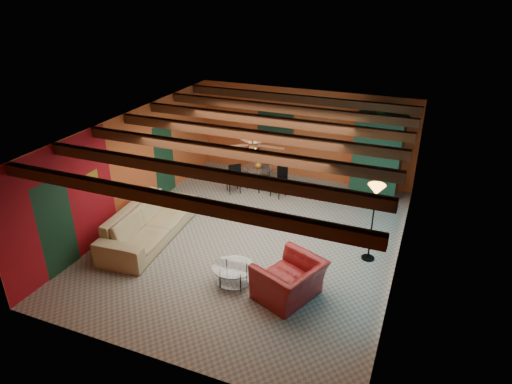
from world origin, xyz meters
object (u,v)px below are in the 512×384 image
at_px(sofa, 149,223).
at_px(dining_table, 258,174).
at_px(floor_lamp, 372,223).
at_px(armchair, 289,280).
at_px(vase, 258,156).
at_px(potted_plant, 383,109).
at_px(coffee_table, 234,275).
at_px(armoire, 377,156).

relative_size(sofa, dining_table, 1.60).
distance_m(dining_table, floor_lamp, 4.35).
xyz_separation_m(sofa, dining_table, (1.33, 3.54, 0.05)).
bearing_deg(dining_table, armchair, -61.33).
distance_m(floor_lamp, vase, 4.33).
bearing_deg(floor_lamp, potted_plant, 97.36).
bearing_deg(dining_table, coffee_table, -74.43).
bearing_deg(floor_lamp, coffee_table, -140.70).
relative_size(sofa, armoire, 1.29).
distance_m(armoire, vase, 3.30).
xyz_separation_m(armchair, vase, (-2.38, 4.35, 0.63)).
xyz_separation_m(coffee_table, potted_plant, (1.91, 5.41, 2.22)).
relative_size(armchair, dining_table, 0.68).
relative_size(sofa, floor_lamp, 1.58).
relative_size(armchair, armoire, 0.54).
height_order(coffee_table, vase, vase).
bearing_deg(armoire, dining_table, -151.31).
bearing_deg(armoire, floor_lamp, -72.42).
distance_m(armchair, coffee_table, 1.17).
relative_size(armchair, coffee_table, 1.42).
bearing_deg(sofa, armoire, -48.64).
relative_size(potted_plant, vase, 2.40).
xyz_separation_m(sofa, armchair, (3.71, -0.80, -0.02)).
relative_size(coffee_table, armoire, 0.38).
distance_m(sofa, armoire, 6.43).
bearing_deg(floor_lamp, dining_table, 145.70).
bearing_deg(armoire, sofa, -123.96).
bearing_deg(dining_table, armoire, 18.47).
distance_m(dining_table, vase, 0.56).
bearing_deg(armchair, vase, -129.19).
bearing_deg(armoire, potted_plant, 0.00).
height_order(dining_table, armoire, armoire).
height_order(sofa, vase, vase).
height_order(floor_lamp, vase, floor_lamp).
height_order(sofa, armchair, sofa).
bearing_deg(vase, coffee_table, -74.43).
xyz_separation_m(armchair, coffee_table, (-1.16, -0.02, -0.17)).
relative_size(coffee_table, potted_plant, 1.84).
distance_m(coffee_table, vase, 4.61).
relative_size(sofa, potted_plant, 6.17).
bearing_deg(armchair, coffee_table, -66.67).
distance_m(sofa, dining_table, 3.78).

